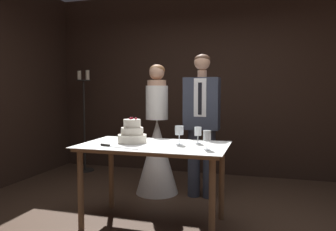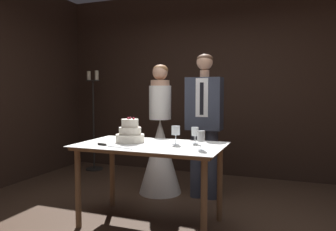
# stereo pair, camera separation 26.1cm
# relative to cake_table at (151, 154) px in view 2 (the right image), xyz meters

# --- Properties ---
(wall_back) EXTENTS (5.45, 0.12, 2.85)m
(wall_back) POSITION_rel_cake_table_xyz_m (0.25, 2.20, 0.73)
(wall_back) COLOR black
(wall_back) RESTS_ON ground_plane
(cake_table) EXTENTS (1.41, 0.82, 0.79)m
(cake_table) POSITION_rel_cake_table_xyz_m (0.00, 0.00, 0.00)
(cake_table) COLOR brown
(cake_table) RESTS_ON ground_plane
(tiered_cake) EXTENTS (0.29, 0.29, 0.25)m
(tiered_cake) POSITION_rel_cake_table_xyz_m (-0.24, 0.05, 0.18)
(tiered_cake) COLOR silver
(tiered_cake) RESTS_ON cake_table
(cake_knife) EXTENTS (0.42, 0.12, 0.02)m
(cake_knife) POSITION_rel_cake_table_xyz_m (-0.32, -0.25, 0.10)
(cake_knife) COLOR silver
(cake_knife) RESTS_ON cake_table
(wine_glass_near) EXTENTS (0.08, 0.08, 0.18)m
(wine_glass_near) POSITION_rel_cake_table_xyz_m (0.23, 0.07, 0.22)
(wine_glass_near) COLOR silver
(wine_glass_near) RESTS_ON cake_table
(wine_glass_middle) EXTENTS (0.07, 0.07, 0.17)m
(wine_glass_middle) POSITION_rel_cake_table_xyz_m (0.54, -0.14, 0.21)
(wine_glass_middle) COLOR silver
(wine_glass_middle) RESTS_ON cake_table
(wine_glass_far) EXTENTS (0.07, 0.07, 0.16)m
(wine_glass_far) POSITION_rel_cake_table_xyz_m (0.39, 0.18, 0.20)
(wine_glass_far) COLOR silver
(wine_glass_far) RESTS_ON cake_table
(bride) EXTENTS (0.54, 0.54, 1.64)m
(bride) POSITION_rel_cake_table_xyz_m (-0.29, 0.96, -0.10)
(bride) COLOR white
(bride) RESTS_ON ground_plane
(groom) EXTENTS (0.42, 0.25, 1.74)m
(groom) POSITION_rel_cake_table_xyz_m (0.29, 0.96, 0.27)
(groom) COLOR #333847
(groom) RESTS_ON ground_plane
(candle_stand) EXTENTS (0.28, 0.28, 1.64)m
(candle_stand) POSITION_rel_cake_table_xyz_m (-1.79, 1.74, 0.08)
(candle_stand) COLOR black
(candle_stand) RESTS_ON ground_plane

